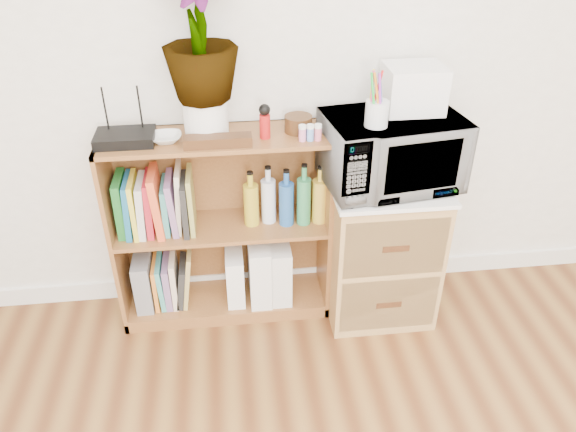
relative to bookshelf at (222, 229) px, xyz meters
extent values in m
cube|color=white|center=(0.35, 0.14, -0.42)|extent=(4.00, 0.02, 0.10)
cube|color=brown|center=(0.00, 0.00, 0.00)|extent=(1.00, 0.30, 0.95)
cube|color=#9E7542|center=(0.75, -0.08, -0.12)|extent=(0.50, 0.45, 0.70)
imported|color=silver|center=(0.75, -0.08, 0.40)|extent=(0.62, 0.46, 0.32)
cylinder|color=silver|center=(0.65, -0.17, 0.61)|extent=(0.09, 0.09, 0.10)
cube|color=white|center=(0.84, -0.02, 0.66)|extent=(0.24, 0.20, 0.19)
cube|color=black|center=(-0.37, -0.02, 0.50)|extent=(0.24, 0.17, 0.04)
imported|color=silver|center=(-0.20, -0.03, 0.49)|extent=(0.13, 0.13, 0.03)
cylinder|color=white|center=(-0.03, 0.02, 0.55)|extent=(0.19, 0.19, 0.16)
imported|color=#28652B|center=(-0.03, 0.02, 0.90)|extent=(0.30, 0.30, 0.54)
cube|color=#371E0F|center=(0.01, -0.10, 0.50)|extent=(0.28, 0.07, 0.04)
cylinder|color=#AF1515|center=(0.21, -0.04, 0.53)|extent=(0.05, 0.05, 0.10)
cylinder|color=#39230F|center=(0.36, 0.01, 0.51)|extent=(0.12, 0.12, 0.07)
cube|color=pink|center=(0.39, -0.09, 0.50)|extent=(0.10, 0.04, 0.05)
cube|color=slate|center=(-0.40, 0.00, -0.27)|extent=(0.08, 0.22, 0.27)
cube|color=white|center=(0.04, -0.01, -0.27)|extent=(0.09, 0.22, 0.27)
cube|color=white|center=(0.17, -0.01, -0.24)|extent=(0.10, 0.26, 0.32)
cube|color=silver|center=(0.27, -0.01, -0.25)|extent=(0.10, 0.25, 0.31)
cube|color=#1C6B26|center=(-0.44, 0.00, 0.16)|extent=(0.04, 0.20, 0.27)
cube|color=#175D8B|center=(-0.41, 0.00, 0.16)|extent=(0.04, 0.20, 0.27)
cube|color=yellow|center=(-0.38, 0.00, 0.16)|extent=(0.02, 0.20, 0.27)
cube|color=beige|center=(-0.35, 0.00, 0.15)|extent=(0.04, 0.20, 0.26)
cube|color=#B01E2C|center=(-0.31, 0.00, 0.16)|extent=(0.04, 0.20, 0.27)
cube|color=#EB5329|center=(-0.28, 0.00, 0.18)|extent=(0.05, 0.20, 0.30)
cube|color=teal|center=(-0.25, 0.00, 0.14)|extent=(0.03, 0.20, 0.23)
cube|color=slate|center=(-0.21, 0.00, 0.16)|extent=(0.04, 0.20, 0.26)
cube|color=beige|center=(-0.19, 0.00, 0.18)|extent=(0.04, 0.20, 0.31)
cube|color=black|center=(-0.16, 0.00, 0.15)|extent=(0.03, 0.20, 0.26)
cube|color=#9F9C49|center=(-0.13, 0.00, 0.17)|extent=(0.02, 0.20, 0.28)
cylinder|color=gold|center=(0.14, 0.00, 0.16)|extent=(0.07, 0.07, 0.26)
cylinder|color=silver|center=(0.22, 0.00, 0.16)|extent=(0.07, 0.07, 0.28)
cylinder|color=#2256A0|center=(0.30, 0.00, 0.16)|extent=(0.07, 0.07, 0.27)
cylinder|color=#328B53|center=(0.38, 0.00, 0.17)|extent=(0.06, 0.06, 0.30)
cylinder|color=gold|center=(0.46, 0.00, 0.16)|extent=(0.07, 0.07, 0.28)
cube|color=orange|center=(-0.34, 0.00, -0.29)|extent=(0.02, 0.19, 0.24)
cube|color=teal|center=(-0.31, 0.00, -0.29)|extent=(0.03, 0.19, 0.24)
cube|color=slate|center=(-0.28, 0.00, -0.29)|extent=(0.03, 0.19, 0.23)
cube|color=beige|center=(-0.25, 0.00, -0.27)|extent=(0.03, 0.19, 0.26)
cube|color=#242424|center=(-0.22, 0.00, -0.29)|extent=(0.06, 0.19, 0.23)
cube|color=tan|center=(-0.19, 0.00, -0.26)|extent=(0.06, 0.19, 0.30)
camera|label=1|loc=(0.05, -2.22, 1.46)|focal=35.00mm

